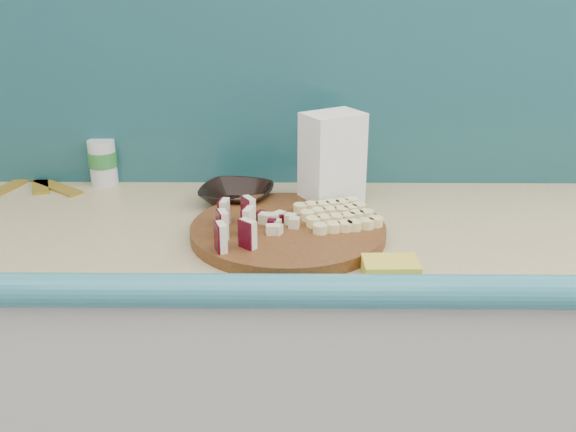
{
  "coord_description": "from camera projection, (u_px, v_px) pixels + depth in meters",
  "views": [
    {
      "loc": [
        0.31,
        0.24,
        1.43
      ],
      "look_at": [
        0.3,
        1.43,
        0.95
      ],
      "focal_mm": 40.0,
      "sensor_mm": 36.0,
      "label": 1
    }
  ],
  "objects": [
    {
      "name": "kitchen_counter",
      "position": [
        203.0,
        399.0,
        1.53
      ],
      "size": [
        2.2,
        0.63,
        0.91
      ],
      "color": "silver",
      "rests_on": "ground"
    },
    {
      "name": "backsplash",
      "position": [
        205.0,
        82.0,
        1.54
      ],
      "size": [
        2.2,
        0.02,
        0.5
      ],
      "primitive_type": "cube",
      "color": "teal",
      "rests_on": "kitchen_counter"
    },
    {
      "name": "cutting_board",
      "position": [
        288.0,
        231.0,
        1.3
      ],
      "size": [
        0.5,
        0.5,
        0.02
      ],
      "primitive_type": "cylinder",
      "rotation": [
        0.0,
        0.0,
        0.33
      ],
      "color": "#4C2210",
      "rests_on": "kitchen_counter"
    },
    {
      "name": "apple_wedges",
      "position": [
        235.0,
        223.0,
        1.23
      ],
      "size": [
        0.08,
        0.18,
        0.05
      ],
      "color": "#F3E9C2",
      "rests_on": "cutting_board"
    },
    {
      "name": "apple_chunks",
      "position": [
        276.0,
        222.0,
        1.28
      ],
      "size": [
        0.06,
        0.06,
        0.02
      ],
      "color": "#F2E7C1",
      "rests_on": "cutting_board"
    },
    {
      "name": "banana_slices",
      "position": [
        338.0,
        215.0,
        1.32
      ],
      "size": [
        0.18,
        0.18,
        0.02
      ],
      "color": "#FDEF9A",
      "rests_on": "cutting_board"
    },
    {
      "name": "brown_bowl",
      "position": [
        237.0,
        195.0,
        1.47
      ],
      "size": [
        0.2,
        0.2,
        0.04
      ],
      "primitive_type": "imported",
      "rotation": [
        0.0,
        0.0,
        -0.23
      ],
      "color": "black",
      "rests_on": "kitchen_counter"
    },
    {
      "name": "flour_bag",
      "position": [
        332.0,
        161.0,
        1.43
      ],
      "size": [
        0.15,
        0.14,
        0.22
      ],
      "primitive_type": "cube",
      "rotation": [
        0.0,
        0.0,
        0.55
      ],
      "color": "white",
      "rests_on": "kitchen_counter"
    },
    {
      "name": "canister",
      "position": [
        103.0,
        162.0,
        1.59
      ],
      "size": [
        0.07,
        0.07,
        0.11
      ],
      "rotation": [
        0.0,
        0.0,
        0.42
      ],
      "color": "silver",
      "rests_on": "kitchen_counter"
    },
    {
      "name": "sponge",
      "position": [
        390.0,
        268.0,
        1.13
      ],
      "size": [
        0.1,
        0.07,
        0.03
      ],
      "primitive_type": "cube",
      "rotation": [
        0.0,
        0.0,
        0.03
      ],
      "color": "yellow",
      "rests_on": "kitchen_counter"
    },
    {
      "name": "banana_peel",
      "position": [
        36.0,
        185.0,
        1.59
      ],
      "size": [
        0.23,
        0.19,
        0.01
      ],
      "rotation": [
        0.0,
        0.0,
        0.19
      ],
      "color": "#B48B22",
      "rests_on": "kitchen_counter"
    }
  ]
}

